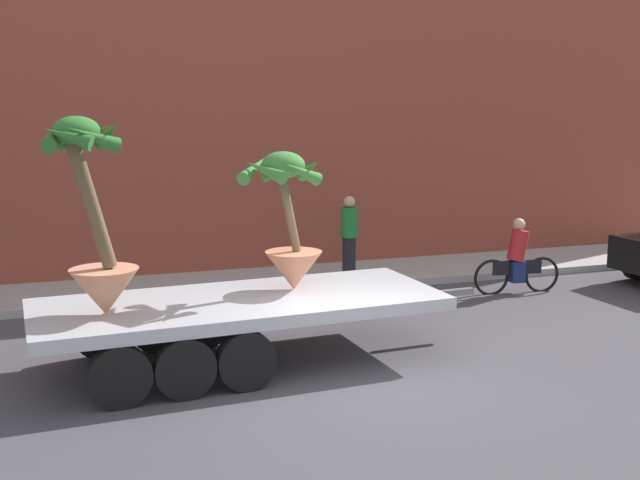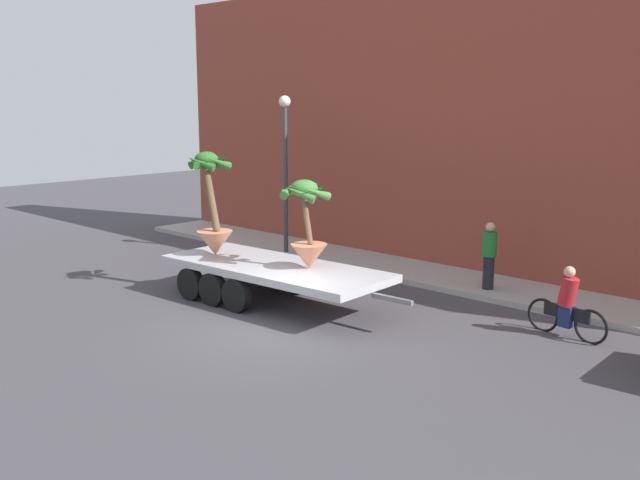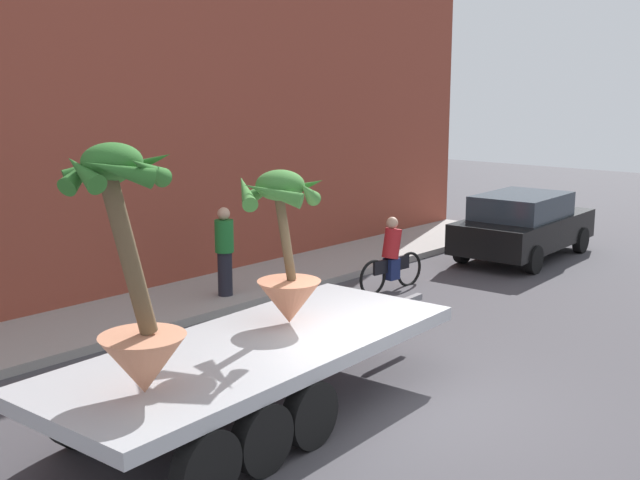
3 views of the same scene
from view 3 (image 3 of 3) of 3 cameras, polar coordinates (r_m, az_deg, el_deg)
The scene contains 9 objects.
ground_plane at distance 10.50m, azimuth 6.89°, elevation -12.06°, with size 60.00×60.00×0.00m, color #423F44.
sidewalk at distance 14.59m, azimuth -13.27°, elevation -5.25°, with size 24.00×2.20×0.15m, color #A39E99.
building_facade at distance 15.45m, azimuth -17.68°, elevation 10.79°, with size 24.00×1.20×8.32m, color brown.
flatbed_trailer at distance 9.78m, azimuth -5.70°, elevation -9.02°, with size 6.88×2.59×0.98m.
potted_palm_rear at distance 8.16m, azimuth -13.40°, elevation -3.65°, with size 1.18×1.22×2.61m.
potted_palm_middle at distance 10.38m, azimuth -2.55°, elevation -1.00°, with size 1.30×1.29×2.08m.
cyclist at distance 16.08m, azimuth 5.21°, elevation -1.29°, with size 1.84×0.38×1.54m.
parked_car at distance 19.54m, azimuth 14.51°, elevation 1.10°, with size 4.48×2.15×1.58m.
pedestrian_near_gate at distance 15.08m, azimuth -6.93°, elevation -0.71°, with size 0.36×0.36×1.71m.
Camera 3 is at (-7.98, -5.43, 4.13)m, focal length 44.22 mm.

